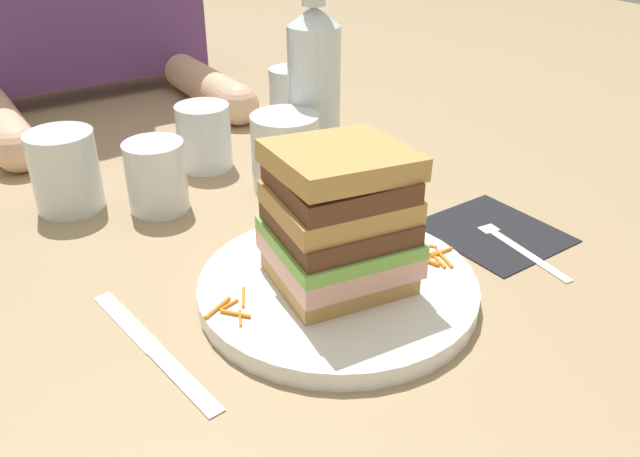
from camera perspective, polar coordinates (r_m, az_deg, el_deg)
The scene contains 26 objects.
ground_plane at distance 0.65m, azimuth 1.35°, elevation -4.20°, with size 3.00×3.00×0.00m, color #9E8460.
main_plate at distance 0.62m, azimuth 1.54°, elevation -5.11°, with size 0.26×0.26×0.02m, color white.
sandwich at distance 0.58m, azimuth 1.64°, elevation 0.79°, with size 0.13×0.13×0.13m.
carrot_shred_0 at distance 0.57m, azimuth -7.29°, elevation -7.28°, with size 0.00×0.00×0.03m, color orange.
carrot_shred_1 at distance 0.59m, azimuth -6.61°, elevation -5.87°, with size 0.00×0.00×0.03m, color orange.
carrot_shred_2 at distance 0.58m, azimuth -7.84°, elevation -6.53°, with size 0.00×0.00×0.02m, color orange.
carrot_shred_3 at distance 0.58m, azimuth -8.80°, elevation -6.74°, with size 0.00×0.00×0.03m, color orange.
carrot_shred_4 at distance 0.57m, azimuth -6.89°, elevation -7.65°, with size 0.00×0.00×0.02m, color orange.
carrot_shred_5 at distance 0.66m, azimuth 9.96°, elevation -2.06°, with size 0.00×0.00×0.02m, color orange.
carrot_shred_6 at distance 0.66m, azimuth 10.40°, elevation -2.02°, with size 0.00×0.00×0.03m, color orange.
carrot_shred_7 at distance 0.67m, azimuth 7.51°, elevation -1.52°, with size 0.00×0.00×0.03m, color orange.
carrot_shred_8 at distance 0.64m, azimuth 9.35°, elevation -2.81°, with size 0.00×0.00×0.02m, color orange.
carrot_shred_9 at distance 0.67m, azimuth 8.96°, elevation -1.39°, with size 0.00×0.00×0.03m, color orange.
carrot_shred_10 at distance 0.64m, azimuth 10.29°, elevation -2.87°, with size 0.00×0.00×0.02m, color orange.
carrot_shred_11 at distance 0.65m, azimuth 10.65°, elevation -2.55°, with size 0.00×0.00×0.03m, color orange.
carrot_shred_12 at distance 0.64m, azimuth 8.90°, elevation -2.92°, with size 0.00×0.00×0.02m, color orange.
carrot_shred_13 at distance 0.65m, azimuth 7.36°, elevation -2.45°, with size 0.00×0.00×0.02m, color orange.
napkin_dark at distance 0.75m, azimuth 14.71°, elevation -0.27°, with size 0.12×0.14×0.00m, color black.
fork at distance 0.73m, azimuth 15.87°, elevation -0.83°, with size 0.03×0.17×0.00m.
knife at distance 0.57m, azimuth -13.93°, elevation -10.17°, with size 0.04×0.20×0.00m.
juice_glass at distance 0.81m, azimuth -2.97°, elevation 6.17°, with size 0.08×0.08×0.09m.
water_bottle at distance 0.84m, azimuth -0.51°, elevation 12.00°, with size 0.07×0.07×0.24m.
empty_tumbler_0 at distance 0.88m, azimuth -9.92°, elevation 7.78°, with size 0.07×0.07×0.08m, color silver.
empty_tumbler_1 at distance 0.78m, azimuth -13.87°, elevation 4.37°, with size 0.07×0.07×0.08m, color silver.
empty_tumbler_2 at distance 0.81m, azimuth -21.06°, elevation 4.62°, with size 0.08×0.08×0.09m, color silver.
empty_tumbler_3 at distance 0.97m, azimuth -2.56°, elevation 10.75°, with size 0.06×0.06×0.10m, color silver.
Camera 1 is at (-0.31, -0.44, 0.36)m, focal length 37.22 mm.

